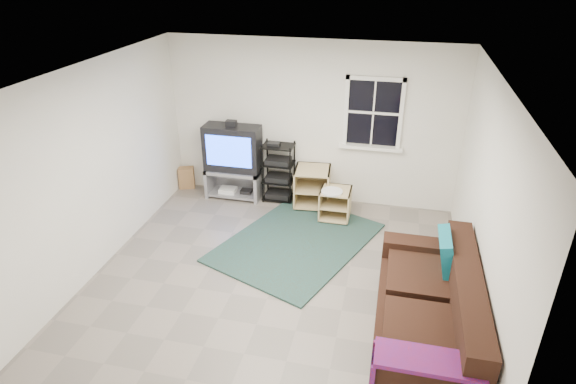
% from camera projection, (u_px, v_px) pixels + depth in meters
% --- Properties ---
extents(room, '(4.60, 4.62, 4.60)m').
position_uv_depth(room, '(373.00, 118.00, 7.28)').
color(room, slate).
rests_on(room, ground).
extents(tv_unit, '(0.91, 0.46, 1.34)m').
position_uv_depth(tv_unit, '(233.00, 156.00, 7.86)').
color(tv_unit, gray).
rests_on(tv_unit, ground).
extents(av_rack, '(0.50, 0.36, 1.00)m').
position_uv_depth(av_rack, '(279.00, 176.00, 7.89)').
color(av_rack, black).
rests_on(av_rack, ground).
extents(side_table_left, '(0.60, 0.60, 0.65)m').
position_uv_depth(side_table_left, '(312.00, 185.00, 7.77)').
color(side_table_left, tan).
rests_on(side_table_left, ground).
extents(side_table_right, '(0.46, 0.49, 0.53)m').
position_uv_depth(side_table_right, '(335.00, 201.00, 7.38)').
color(side_table_right, tan).
rests_on(side_table_right, ground).
extents(sofa, '(0.98, 2.21, 1.01)m').
position_uv_depth(sofa, '(429.00, 317.00, 4.96)').
color(sofa, black).
rests_on(sofa, ground).
extents(shag_rug, '(2.42, 2.77, 0.03)m').
position_uv_depth(shag_rug, '(297.00, 242.00, 6.87)').
color(shag_rug, '#2E2114').
rests_on(shag_rug, ground).
extents(paper_bag, '(0.30, 0.24, 0.37)m').
position_uv_depth(paper_bag, '(187.00, 178.00, 8.40)').
color(paper_bag, '#9C6C46').
rests_on(paper_bag, ground).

